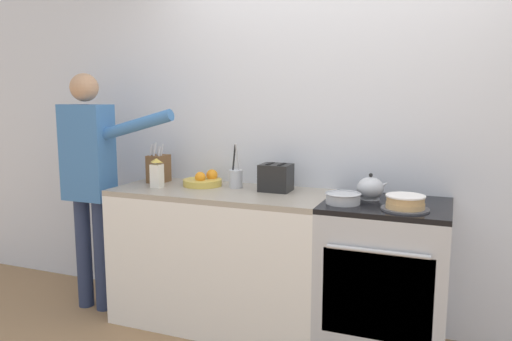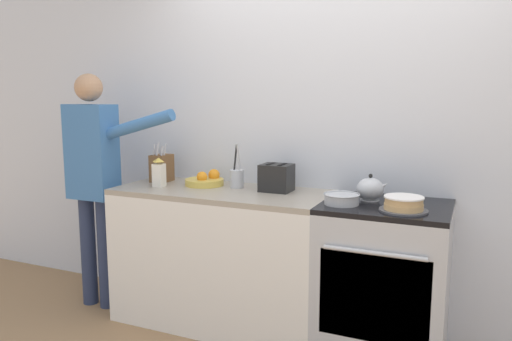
# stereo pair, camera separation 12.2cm
# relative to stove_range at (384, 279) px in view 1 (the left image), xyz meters

# --- Properties ---
(wall_back) EXTENTS (8.00, 0.04, 2.60)m
(wall_back) POSITION_rel_stove_range_xyz_m (-0.36, 0.33, 0.84)
(wall_back) COLOR silver
(wall_back) RESTS_ON ground_plane
(counter_cabinet) EXTENTS (1.43, 0.62, 0.92)m
(counter_cabinet) POSITION_rel_stove_range_xyz_m (-1.07, 0.00, -0.00)
(counter_cabinet) COLOR white
(counter_cabinet) RESTS_ON ground_plane
(stove_range) EXTENTS (0.72, 0.65, 0.92)m
(stove_range) POSITION_rel_stove_range_xyz_m (0.00, 0.00, 0.00)
(stove_range) COLOR #B7BABF
(stove_range) RESTS_ON ground_plane
(layer_cake) EXTENTS (0.26, 0.26, 0.08)m
(layer_cake) POSITION_rel_stove_range_xyz_m (0.11, -0.14, 0.50)
(layer_cake) COLOR #4C4C51
(layer_cake) RESTS_ON stove_range
(tea_kettle) EXTENTS (0.20, 0.16, 0.16)m
(tea_kettle) POSITION_rel_stove_range_xyz_m (-0.11, 0.07, 0.53)
(tea_kettle) COLOR #B7BABF
(tea_kettle) RESTS_ON stove_range
(mixing_bowl) EXTENTS (0.21, 0.21, 0.06)m
(mixing_bowl) POSITION_rel_stove_range_xyz_m (-0.23, -0.11, 0.49)
(mixing_bowl) COLOR #B7BABF
(mixing_bowl) RESTS_ON stove_range
(knife_block) EXTENTS (0.12, 0.16, 0.29)m
(knife_block) POSITION_rel_stove_range_xyz_m (-1.62, 0.11, 0.56)
(knife_block) COLOR brown
(knife_block) RESTS_ON counter_cabinet
(utensil_crock) EXTENTS (0.09, 0.09, 0.30)m
(utensil_crock) POSITION_rel_stove_range_xyz_m (-1.01, 0.12, 0.53)
(utensil_crock) COLOR #B7BABF
(utensil_crock) RESTS_ON counter_cabinet
(fruit_bowl) EXTENTS (0.27, 0.27, 0.11)m
(fruit_bowl) POSITION_rel_stove_range_xyz_m (-1.25, 0.11, 0.49)
(fruit_bowl) COLOR gold
(fruit_bowl) RESTS_ON counter_cabinet
(toaster) EXTENTS (0.21, 0.17, 0.18)m
(toaster) POSITION_rel_stove_range_xyz_m (-0.72, 0.11, 0.55)
(toaster) COLOR black
(toaster) RESTS_ON counter_cabinet
(milk_carton) EXTENTS (0.07, 0.07, 0.20)m
(milk_carton) POSITION_rel_stove_range_xyz_m (-1.51, -0.07, 0.56)
(milk_carton) COLOR white
(milk_carton) RESTS_ON counter_cabinet
(person_baker) EXTENTS (0.94, 0.20, 1.69)m
(person_baker) POSITION_rel_stove_range_xyz_m (-2.03, -0.13, 0.55)
(person_baker) COLOR #283351
(person_baker) RESTS_ON ground_plane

